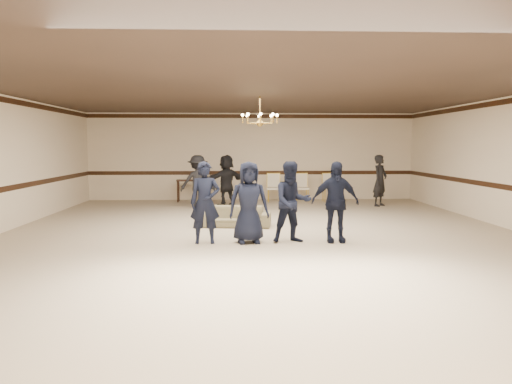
{
  "coord_description": "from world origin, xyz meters",
  "views": [
    {
      "loc": [
        -0.59,
        -10.67,
        2.02
      ],
      "look_at": [
        -0.16,
        -0.5,
        1.02
      ],
      "focal_mm": 33.44,
      "sensor_mm": 36.0,
      "label": 1
    }
  ],
  "objects_px": {
    "banquet_chair_left": "(274,188)",
    "banquet_chair_mid": "(302,188)",
    "chandelier": "(260,110)",
    "boy_d": "(335,202)",
    "boy_a": "(205,203)",
    "adult_mid": "(226,180)",
    "boy_c": "(292,202)",
    "settee": "(236,216)",
    "console_table": "(190,191)",
    "adult_left": "(198,182)",
    "adult_right": "(380,181)",
    "boy_b": "(249,202)",
    "banquet_chair_right": "(330,188)"
  },
  "relations": [
    {
      "from": "chandelier",
      "to": "banquet_chair_mid",
      "type": "bearing_deg",
      "value": 71.19
    },
    {
      "from": "boy_c",
      "to": "adult_left",
      "type": "height_order",
      "value": "adult_left"
    },
    {
      "from": "boy_b",
      "to": "adult_mid",
      "type": "height_order",
      "value": "adult_mid"
    },
    {
      "from": "boy_a",
      "to": "boy_d",
      "type": "relative_size",
      "value": 1.0
    },
    {
      "from": "boy_b",
      "to": "console_table",
      "type": "relative_size",
      "value": 1.79
    },
    {
      "from": "settee",
      "to": "adult_left",
      "type": "xyz_separation_m",
      "value": [
        -1.22,
        3.48,
        0.6
      ]
    },
    {
      "from": "chandelier",
      "to": "adult_left",
      "type": "relative_size",
      "value": 0.55
    },
    {
      "from": "adult_right",
      "to": "banquet_chair_right",
      "type": "distance_m",
      "value": 1.96
    },
    {
      "from": "boy_b",
      "to": "banquet_chair_mid",
      "type": "relative_size",
      "value": 1.69
    },
    {
      "from": "settee",
      "to": "adult_left",
      "type": "relative_size",
      "value": 1.01
    },
    {
      "from": "adult_mid",
      "to": "adult_right",
      "type": "bearing_deg",
      "value": 138.37
    },
    {
      "from": "chandelier",
      "to": "banquet_chair_right",
      "type": "bearing_deg",
      "value": 61.92
    },
    {
      "from": "settee",
      "to": "banquet_chair_mid",
      "type": "xyz_separation_m",
      "value": [
        2.36,
        5.09,
        0.25
      ]
    },
    {
      "from": "adult_mid",
      "to": "banquet_chair_right",
      "type": "relative_size",
      "value": 1.7
    },
    {
      "from": "adult_left",
      "to": "adult_mid",
      "type": "relative_size",
      "value": 1.0
    },
    {
      "from": "banquet_chair_left",
      "to": "boy_c",
      "type": "bearing_deg",
      "value": -85.95
    },
    {
      "from": "boy_c",
      "to": "boy_d",
      "type": "bearing_deg",
      "value": -9.68
    },
    {
      "from": "boy_d",
      "to": "adult_right",
      "type": "distance_m",
      "value": 6.4
    },
    {
      "from": "boy_b",
      "to": "adult_mid",
      "type": "bearing_deg",
      "value": 88.1
    },
    {
      "from": "boy_a",
      "to": "adult_mid",
      "type": "xyz_separation_m",
      "value": [
        0.32,
        6.19,
        0.01
      ]
    },
    {
      "from": "boy_a",
      "to": "boy_b",
      "type": "bearing_deg",
      "value": -2.82
    },
    {
      "from": "adult_right",
      "to": "banquet_chair_left",
      "type": "distance_m",
      "value": 3.68
    },
    {
      "from": "boy_d",
      "to": "boy_a",
      "type": "bearing_deg",
      "value": 178.77
    },
    {
      "from": "boy_c",
      "to": "adult_mid",
      "type": "relative_size",
      "value": 0.99
    },
    {
      "from": "boy_a",
      "to": "console_table",
      "type": "relative_size",
      "value": 1.79
    },
    {
      "from": "adult_mid",
      "to": "adult_left",
      "type": "bearing_deg",
      "value": 0.73
    },
    {
      "from": "banquet_chair_mid",
      "to": "banquet_chair_right",
      "type": "distance_m",
      "value": 1.0
    },
    {
      "from": "settee",
      "to": "console_table",
      "type": "relative_size",
      "value": 1.82
    },
    {
      "from": "banquet_chair_mid",
      "to": "console_table",
      "type": "height_order",
      "value": "banquet_chair_mid"
    },
    {
      "from": "adult_right",
      "to": "banquet_chair_mid",
      "type": "height_order",
      "value": "adult_right"
    },
    {
      "from": "boy_a",
      "to": "boy_c",
      "type": "xyz_separation_m",
      "value": [
        1.8,
        0.0,
        0.0
      ]
    },
    {
      "from": "banquet_chair_left",
      "to": "banquet_chair_mid",
      "type": "height_order",
      "value": "same"
    },
    {
      "from": "boy_a",
      "to": "adult_mid",
      "type": "distance_m",
      "value": 6.2
    },
    {
      "from": "settee",
      "to": "console_table",
      "type": "height_order",
      "value": "console_table"
    },
    {
      "from": "chandelier",
      "to": "boy_a",
      "type": "distance_m",
      "value": 3.04
    },
    {
      "from": "boy_c",
      "to": "banquet_chair_mid",
      "type": "relative_size",
      "value": 1.69
    },
    {
      "from": "boy_a",
      "to": "banquet_chair_right",
      "type": "xyz_separation_m",
      "value": [
        3.99,
        7.1,
        -0.35
      ]
    },
    {
      "from": "adult_mid",
      "to": "boy_a",
      "type": "bearing_deg",
      "value": 49.94
    },
    {
      "from": "settee",
      "to": "banquet_chair_mid",
      "type": "bearing_deg",
      "value": 72.54
    },
    {
      "from": "banquet_chair_right",
      "to": "console_table",
      "type": "xyz_separation_m",
      "value": [
        -5.0,
        0.2,
        -0.1
      ]
    },
    {
      "from": "banquet_chair_left",
      "to": "banquet_chair_right",
      "type": "xyz_separation_m",
      "value": [
        2.0,
        0.0,
        0.0
      ]
    },
    {
      "from": "settee",
      "to": "banquet_chair_right",
      "type": "distance_m",
      "value": 6.1
    },
    {
      "from": "adult_mid",
      "to": "boy_c",
      "type": "bearing_deg",
      "value": 66.34
    },
    {
      "from": "banquet_chair_mid",
      "to": "banquet_chair_right",
      "type": "relative_size",
      "value": 1.0
    },
    {
      "from": "boy_c",
      "to": "settee",
      "type": "xyz_separation_m",
      "value": [
        -1.17,
        2.01,
        -0.59
      ]
    },
    {
      "from": "chandelier",
      "to": "adult_mid",
      "type": "distance_m",
      "value": 4.82
    },
    {
      "from": "adult_mid",
      "to": "console_table",
      "type": "relative_size",
      "value": 1.8
    },
    {
      "from": "banquet_chair_mid",
      "to": "boy_d",
      "type": "bearing_deg",
      "value": -95.2
    },
    {
      "from": "adult_right",
      "to": "adult_mid",
      "type": "bearing_deg",
      "value": 129.75
    },
    {
      "from": "boy_d",
      "to": "banquet_chair_mid",
      "type": "distance_m",
      "value": 7.11
    }
  ]
}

